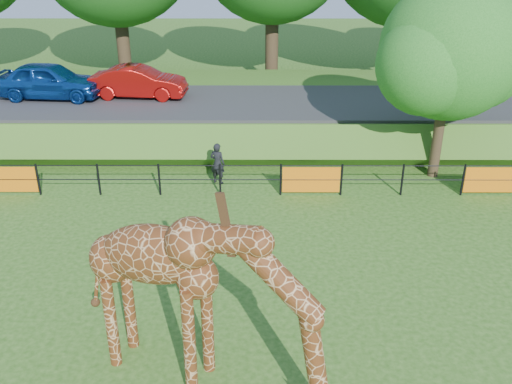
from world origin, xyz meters
TOP-DOWN VIEW (x-y plane):
  - ground at (0.00, 0.00)m, footprint 90.00×90.00m
  - giraffe at (0.26, -0.50)m, footprint 5.23×3.06m
  - perimeter_fence at (0.00, 8.00)m, footprint 28.07×0.10m
  - embankment at (0.00, 15.50)m, footprint 40.00×9.00m
  - road at (0.00, 14.00)m, footprint 40.00×5.00m
  - car_blue at (-7.50, 14.46)m, footprint 4.57×2.14m
  - car_red at (-3.78, 14.60)m, footprint 4.09×1.72m
  - visitor at (-0.14, 8.94)m, footprint 0.63×0.54m
  - tree_east at (7.60, 9.63)m, footprint 5.40×4.71m

SIDE VIEW (x-z plane):
  - ground at x=0.00m, z-range 0.00..0.00m
  - perimeter_fence at x=0.00m, z-range 0.00..1.10m
  - embankment at x=0.00m, z-range 0.00..1.30m
  - visitor at x=-0.14m, z-range 0.00..1.47m
  - road at x=0.00m, z-range 1.30..1.42m
  - giraffe at x=0.26m, z-range 0.00..3.78m
  - car_red at x=-3.78m, z-range 1.42..2.73m
  - car_blue at x=-7.50m, z-range 1.42..2.93m
  - tree_east at x=7.60m, z-range 0.90..7.66m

